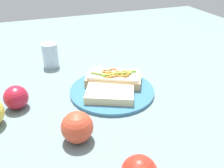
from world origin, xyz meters
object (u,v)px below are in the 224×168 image
plate (112,91)px  apple_0 (16,97)px  bread_slice_side (110,93)px  apple_2 (77,127)px  drinking_glass (50,55)px  sandwich (114,78)px

plate → apple_0: (-0.02, -0.29, 0.03)m
bread_slice_side → apple_2: apple_2 is taller
bread_slice_side → drinking_glass: 0.33m
plate → bread_slice_side: bread_slice_side is taller
plate → apple_2: 0.24m
plate → drinking_glass: drinking_glass is taller
plate → drinking_glass: size_ratio=2.92×
sandwich → bread_slice_side: (0.07, -0.04, -0.01)m
plate → bread_slice_side: 0.05m
apple_0 → apple_2: apple_2 is taller
sandwich → apple_2: apple_2 is taller
apple_2 → drinking_glass: drinking_glass is taller
sandwich → apple_0: bearing=-147.5°
bread_slice_side → apple_0: apple_0 is taller
sandwich → apple_0: 0.31m
bread_slice_side → drinking_glass: drinking_glass is taller
bread_slice_side → apple_0: bearing=-166.5°
plate → bread_slice_side: (0.04, -0.02, 0.02)m
plate → drinking_glass: bearing=-150.4°
bread_slice_side → apple_2: bearing=-108.6°
plate → apple_2: bearing=-40.8°
apple_2 → apple_0: bearing=-145.9°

